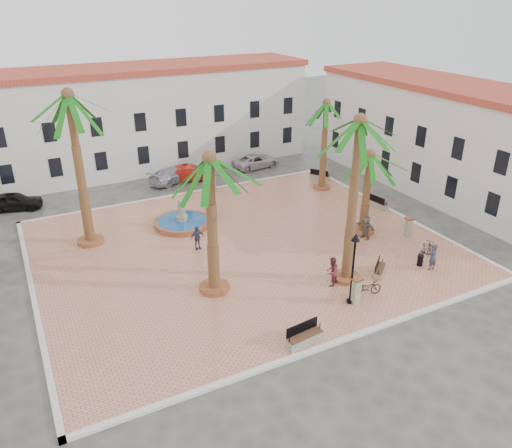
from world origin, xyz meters
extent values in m
plane|color=#56544F|center=(0.00, 0.00, 0.00)|extent=(120.00, 120.00, 0.00)
cube|color=tan|center=(0.00, 0.00, 0.07)|extent=(26.00, 22.00, 0.15)
cube|color=silver|center=(0.00, 11.00, 0.08)|extent=(26.30, 0.30, 0.16)
cube|color=silver|center=(0.00, -11.00, 0.08)|extent=(26.30, 0.30, 0.16)
cube|color=silver|center=(13.00, 0.00, 0.08)|extent=(0.30, 22.30, 0.16)
cube|color=silver|center=(-13.00, 0.00, 0.08)|extent=(0.30, 22.30, 0.16)
cube|color=silver|center=(0.00, 20.00, 4.50)|extent=(30.00, 7.00, 9.00)
cube|color=#B8402E|center=(0.00, 20.00, 9.25)|extent=(30.40, 7.40, 0.50)
cube|color=black|center=(-13.12, 16.52, 2.20)|extent=(1.00, 0.12, 1.60)
cube|color=black|center=(-9.38, 16.52, 2.20)|extent=(1.00, 0.12, 1.60)
cube|color=black|center=(-5.62, 16.52, 2.20)|extent=(1.00, 0.12, 1.60)
cube|color=black|center=(-1.88, 16.52, 2.20)|extent=(1.00, 0.12, 1.60)
cube|color=black|center=(1.88, 16.52, 2.20)|extent=(1.00, 0.12, 1.60)
cube|color=black|center=(5.62, 16.52, 2.20)|extent=(1.00, 0.12, 1.60)
cube|color=black|center=(9.38, 16.52, 2.20)|extent=(1.00, 0.12, 1.60)
cube|color=black|center=(13.12, 16.52, 2.20)|extent=(1.00, 0.12, 1.60)
cube|color=black|center=(-9.38, 16.52, 5.20)|extent=(1.00, 0.12, 1.60)
cube|color=black|center=(-5.62, 16.52, 5.20)|extent=(1.00, 0.12, 1.60)
cube|color=black|center=(-1.88, 16.52, 5.20)|extent=(1.00, 0.12, 1.60)
cube|color=black|center=(1.88, 16.52, 5.20)|extent=(1.00, 0.12, 1.60)
cube|color=black|center=(5.62, 16.52, 5.20)|extent=(1.00, 0.12, 1.60)
cube|color=black|center=(9.38, 16.52, 5.20)|extent=(1.00, 0.12, 1.60)
cube|color=black|center=(13.12, 16.52, 5.20)|extent=(1.00, 0.12, 1.60)
cube|color=silver|center=(20.00, 2.00, 4.25)|extent=(7.00, 26.00, 8.50)
cube|color=#B8402E|center=(20.00, 2.00, 8.75)|extent=(7.40, 26.40, 0.50)
cube|color=black|center=(16.54, -5.77, 2.20)|extent=(0.12, 1.00, 1.60)
cube|color=black|center=(16.54, -2.06, 2.20)|extent=(0.12, 1.00, 1.60)
cube|color=black|center=(16.54, 1.65, 2.20)|extent=(0.12, 1.00, 1.60)
cube|color=black|center=(16.54, 5.37, 2.20)|extent=(0.12, 1.00, 1.60)
cube|color=black|center=(16.54, 9.08, 2.20)|extent=(0.12, 1.00, 1.60)
cube|color=black|center=(16.54, 12.80, 2.20)|extent=(0.12, 1.00, 1.60)
cube|color=black|center=(16.54, -5.77, 5.20)|extent=(0.12, 1.00, 1.60)
cube|color=black|center=(16.54, -2.06, 5.20)|extent=(0.12, 1.00, 1.60)
cube|color=black|center=(16.54, 1.65, 5.20)|extent=(0.12, 1.00, 1.60)
cube|color=black|center=(16.54, 5.37, 5.20)|extent=(0.12, 1.00, 1.60)
cube|color=black|center=(16.54, 9.08, 5.20)|extent=(0.12, 1.00, 1.60)
cube|color=black|center=(16.54, 12.80, 5.20)|extent=(0.12, 1.00, 1.60)
cylinder|color=#A85C34|center=(-2.43, 5.01, 0.34)|extent=(4.06, 4.06, 0.39)
cylinder|color=#194C8C|center=(-2.43, 5.01, 0.52)|extent=(3.58, 3.58, 0.06)
cylinder|color=gray|center=(-2.43, 5.01, 0.54)|extent=(0.87, 0.87, 0.77)
cylinder|color=gray|center=(-2.43, 5.01, 1.31)|extent=(0.58, 0.58, 1.16)
sphere|color=gray|center=(-2.43, 5.01, 2.04)|extent=(0.43, 0.43, 0.43)
cylinder|color=#A85C34|center=(-8.87, 5.28, 0.28)|extent=(1.75, 1.75, 0.26)
cylinder|color=brown|center=(-8.87, 5.28, 5.24)|extent=(0.57, 0.57, 9.65)
sphere|color=brown|center=(-8.87, 5.28, 10.06)|extent=(0.77, 0.77, 0.77)
cylinder|color=#A85C34|center=(-3.72, -3.98, 0.28)|extent=(1.74, 1.74, 0.26)
cylinder|color=brown|center=(-3.72, -3.98, 4.19)|extent=(0.57, 0.57, 7.56)
sphere|color=brown|center=(-3.72, -3.98, 7.97)|extent=(0.76, 0.76, 0.76)
cylinder|color=#A85C34|center=(3.65, -6.50, 0.27)|extent=(1.62, 1.62, 0.24)
cylinder|color=brown|center=(3.65, -6.50, 5.01)|extent=(0.53, 0.53, 9.23)
sphere|color=brown|center=(3.65, -6.50, 9.62)|extent=(0.71, 0.71, 0.71)
cylinder|color=#A85C34|center=(8.47, -1.92, 0.27)|extent=(1.56, 1.56, 0.23)
cylinder|color=brown|center=(8.47, -1.92, 3.13)|extent=(0.51, 0.51, 5.50)
sphere|color=brown|center=(8.47, -1.92, 5.88)|extent=(0.68, 0.68, 0.68)
cylinder|color=#A85C34|center=(10.81, 6.65, 0.26)|extent=(1.47, 1.47, 0.22)
cylinder|color=brown|center=(10.81, 6.65, 3.94)|extent=(0.48, 0.48, 7.14)
sphere|color=brown|center=(10.81, 6.65, 7.51)|extent=(0.64, 0.64, 0.64)
cube|color=gray|center=(-1.73, -10.40, 0.37)|extent=(2.03, 0.82, 0.44)
cube|color=#56351E|center=(-1.73, -10.40, 0.62)|extent=(1.92, 0.75, 0.07)
cube|color=black|center=(-1.76, -10.16, 0.92)|extent=(1.86, 0.26, 0.55)
cylinder|color=black|center=(-2.66, -10.50, 0.75)|extent=(0.05, 0.05, 0.33)
cylinder|color=black|center=(-0.80, -10.30, 0.75)|extent=(0.05, 0.05, 0.33)
cube|color=gray|center=(5.81, -6.95, 0.33)|extent=(1.54, 1.41, 0.36)
cube|color=#56351E|center=(5.81, -6.95, 0.53)|extent=(1.44, 1.32, 0.05)
cube|color=black|center=(5.68, -6.80, 0.77)|extent=(1.18, 1.01, 0.44)
cylinder|color=black|center=(5.23, -7.44, 0.64)|extent=(0.05, 0.05, 0.27)
cylinder|color=black|center=(6.38, -6.46, 0.64)|extent=(0.05, 0.05, 0.27)
cube|color=gray|center=(12.40, 1.23, 0.36)|extent=(0.82, 1.91, 0.41)
cube|color=#56351E|center=(12.40, 1.23, 0.59)|extent=(0.75, 1.80, 0.06)
cube|color=black|center=(12.18, 1.20, 0.87)|extent=(0.29, 1.74, 0.51)
cylinder|color=black|center=(12.52, 0.36, 0.72)|extent=(0.05, 0.05, 0.31)
cylinder|color=black|center=(12.28, 2.10, 0.72)|extent=(0.05, 0.05, 0.31)
cube|color=gray|center=(11.93, 8.60, 0.35)|extent=(1.46, 1.81, 0.40)
cube|color=#56351E|center=(11.93, 8.60, 0.58)|extent=(1.37, 1.70, 0.06)
cube|color=black|center=(11.75, 8.48, 0.85)|extent=(0.99, 1.44, 0.50)
cylinder|color=black|center=(12.40, 7.89, 0.70)|extent=(0.05, 0.05, 0.30)
cylinder|color=black|center=(11.45, 9.31, 0.70)|extent=(0.05, 0.05, 0.30)
cylinder|color=black|center=(2.34, -8.58, 0.23)|extent=(0.37, 0.37, 0.17)
cylinder|color=black|center=(2.34, -8.58, 2.12)|extent=(0.12, 0.12, 3.74)
cone|color=black|center=(2.34, -8.58, 4.15)|extent=(0.46, 0.46, 0.42)
sphere|color=beige|center=(2.34, -8.58, 3.99)|extent=(0.25, 0.25, 0.25)
cylinder|color=black|center=(10.84, 2.02, 0.22)|extent=(0.33, 0.33, 0.15)
cylinder|color=black|center=(10.84, 2.02, 1.89)|extent=(0.11, 0.11, 3.31)
cone|color=black|center=(10.84, 2.02, 3.69)|extent=(0.40, 0.40, 0.37)
sphere|color=beige|center=(10.84, 2.02, 3.55)|extent=(0.22, 0.22, 0.22)
cube|color=gray|center=(2.56, -8.71, 0.87)|extent=(0.50, 0.50, 1.45)
cube|color=#A85C34|center=(2.56, -8.71, 1.65)|extent=(0.62, 0.62, 0.11)
cube|color=gray|center=(2.24, 10.40, 0.86)|extent=(0.50, 0.50, 1.43)
cube|color=#A85C34|center=(2.24, 10.40, 1.63)|extent=(0.62, 0.62, 0.11)
cube|color=gray|center=(10.91, -3.77, 0.78)|extent=(0.45, 0.45, 1.25)
cube|color=#A85C34|center=(10.91, -3.77, 1.45)|extent=(0.56, 0.56, 0.10)
cylinder|color=black|center=(8.68, -7.28, 0.50)|extent=(0.36, 0.36, 0.70)
imported|color=#303548|center=(8.94, -7.98, 1.01)|extent=(0.66, 0.45, 1.73)
imported|color=black|center=(3.55, -8.43, 0.64)|extent=(1.93, 0.93, 0.97)
imported|color=maroon|center=(2.46, -6.64, 1.04)|extent=(1.10, 1.06, 1.78)
imported|color=black|center=(9.67, -6.69, 0.70)|extent=(1.91, 0.97, 1.10)
imported|color=#7E7053|center=(-0.07, 5.12, 0.97)|extent=(0.94, 0.78, 1.64)
imported|color=#373F61|center=(-2.78, 1.09, 0.98)|extent=(1.02, 0.55, 1.65)
imported|color=#4F5054|center=(0.35, 6.30, 1.02)|extent=(1.03, 1.28, 1.73)
imported|color=#675A4F|center=(8.00, -2.77, 1.01)|extent=(0.85, 1.67, 1.72)
imported|color=black|center=(-12.98, 14.11, 0.70)|extent=(4.40, 2.71, 1.40)
imported|color=#B01810|center=(1.61, 14.05, 0.70)|extent=(4.45, 2.44, 1.39)
imported|color=silver|center=(0.06, 14.43, 0.68)|extent=(5.06, 3.70, 1.36)
imported|color=beige|center=(8.56, 14.64, 0.64)|extent=(4.86, 2.70, 1.29)
camera|label=1|loc=(-12.72, -26.56, 15.61)|focal=35.00mm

